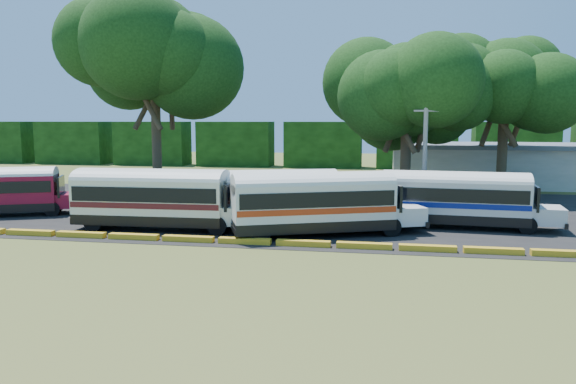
# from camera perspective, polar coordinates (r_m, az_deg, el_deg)

# --- Properties ---
(ground) EXTENTS (160.00, 160.00, 0.00)m
(ground) POSITION_cam_1_polar(r_m,az_deg,el_deg) (28.05, -7.91, -5.58)
(ground) COLOR #40551C
(ground) RESTS_ON ground
(asphalt_strip) EXTENTS (64.00, 24.00, 0.02)m
(asphalt_strip) POSITION_cam_1_polar(r_m,az_deg,el_deg) (39.21, -1.07, -1.80)
(asphalt_strip) COLOR black
(asphalt_strip) RESTS_ON ground
(curb) EXTENTS (53.70, 0.45, 0.30)m
(curb) POSITION_cam_1_polar(r_m,az_deg,el_deg) (28.95, -7.30, -4.86)
(curb) COLOR gold
(curb) RESTS_ON ground
(terminal_building) EXTENTS (19.00, 9.00, 4.00)m
(terminal_building) POSITION_cam_1_polar(r_m,az_deg,el_deg) (56.91, 19.73, 2.67)
(terminal_building) COLOR silver
(terminal_building) RESTS_ON ground
(treeline_backdrop) EXTENTS (130.00, 4.00, 6.00)m
(treeline_backdrop) POSITION_cam_1_polar(r_m,az_deg,el_deg) (74.53, 3.61, 4.83)
(treeline_backdrop) COLOR black
(treeline_backdrop) RESTS_ON ground
(bus_cream_west) EXTENTS (10.71, 2.93, 3.50)m
(bus_cream_west) POSITION_cam_1_polar(r_m,az_deg,el_deg) (32.76, -13.28, -0.33)
(bus_cream_west) COLOR black
(bus_cream_west) RESTS_ON ground
(bus_cream_east) EXTENTS (10.39, 5.57, 3.33)m
(bus_cream_east) POSITION_cam_1_polar(r_m,az_deg,el_deg) (33.14, -1.79, -0.21)
(bus_cream_east) COLOR black
(bus_cream_east) RESTS_ON ground
(bus_white_red) EXTENTS (10.74, 6.38, 3.47)m
(bus_white_red) POSITION_cam_1_polar(r_m,az_deg,el_deg) (30.20, 2.94, -0.81)
(bus_white_red) COLOR black
(bus_white_red) RESTS_ON ground
(bus_white_blue) EXTENTS (10.18, 3.29, 3.29)m
(bus_white_blue) POSITION_cam_1_polar(r_m,az_deg,el_deg) (33.92, 16.90, -0.39)
(bus_white_blue) COLOR black
(bus_white_blue) RESTS_ON ground
(tree_west) EXTENTS (11.60, 11.60, 16.33)m
(tree_west) POSITION_cam_1_polar(r_m,az_deg,el_deg) (48.99, -13.47, 13.93)
(tree_west) COLOR #3D2D1E
(tree_west) RESTS_ON ground
(tree_center) EXTENTS (9.73, 9.73, 12.08)m
(tree_center) POSITION_cam_1_polar(r_m,az_deg,el_deg) (44.49, 12.03, 10.06)
(tree_center) COLOR #3D2D1E
(tree_center) RESTS_ON ground
(tree_east) EXTENTS (9.29, 9.29, 12.69)m
(tree_east) POSITION_cam_1_polar(r_m,az_deg,el_deg) (48.96, 21.23, 10.36)
(tree_east) COLOR #3D2D1E
(tree_east) RESTS_ON ground
(utility_pole) EXTENTS (1.60, 0.30, 7.20)m
(utility_pole) POSITION_cam_1_polar(r_m,az_deg,el_deg) (38.73, 13.72, 3.39)
(utility_pole) COLOR gray
(utility_pole) RESTS_ON ground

